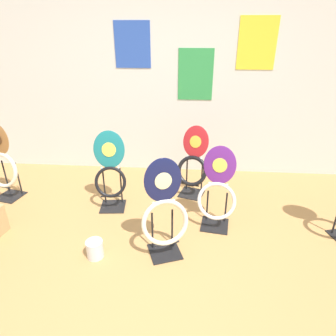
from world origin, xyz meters
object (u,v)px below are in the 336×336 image
Objects in this scene: toilet_seat_display_navy_moon at (164,213)px; toilet_seat_display_woodgrain at (2,166)px; toilet_seat_display_purple_note at (217,194)px; paint_can at (95,248)px; toilet_seat_display_teal_sax at (110,173)px; toilet_seat_display_crimson_swirl at (193,165)px.

toilet_seat_display_woodgrain is at bearing 157.21° from toilet_seat_display_navy_moon.
toilet_seat_display_woodgrain is at bearing 171.33° from toilet_seat_display_purple_note.
toilet_seat_display_woodgrain is 5.32× the size of paint_can.
toilet_seat_display_navy_moon is 2.16m from toilet_seat_display_woodgrain.
toilet_seat_display_navy_moon reaches higher than toilet_seat_display_woodgrain.
toilet_seat_display_purple_note is 0.96× the size of toilet_seat_display_teal_sax.
toilet_seat_display_woodgrain is at bearing 145.32° from paint_can.
toilet_seat_display_navy_moon is 0.68m from toilet_seat_display_purple_note.
toilet_seat_display_teal_sax is 5.13× the size of paint_can.
paint_can is at bearing -170.27° from toilet_seat_display_navy_moon.
toilet_seat_display_woodgrain reaches higher than toilet_seat_display_teal_sax.
toilet_seat_display_purple_note is (0.49, 0.46, -0.06)m from toilet_seat_display_navy_moon.
toilet_seat_display_crimson_swirl is at bearing 21.49° from toilet_seat_display_teal_sax.
toilet_seat_display_navy_moon is at bearing 9.73° from paint_can.
toilet_seat_display_navy_moon reaches higher than paint_can.
toilet_seat_display_navy_moon is at bearing -102.63° from toilet_seat_display_crimson_swirl.
toilet_seat_display_navy_moon is 1.01× the size of toilet_seat_display_woodgrain.
toilet_seat_display_teal_sax reaches higher than toilet_seat_display_crimson_swirl.
toilet_seat_display_woodgrain is 1.69m from paint_can.
toilet_seat_display_crimson_swirl is at bearing 54.05° from paint_can.
toilet_seat_display_woodgrain is (-2.49, 0.38, 0.04)m from toilet_seat_display_purple_note.
toilet_seat_display_navy_moon reaches higher than toilet_seat_display_purple_note.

